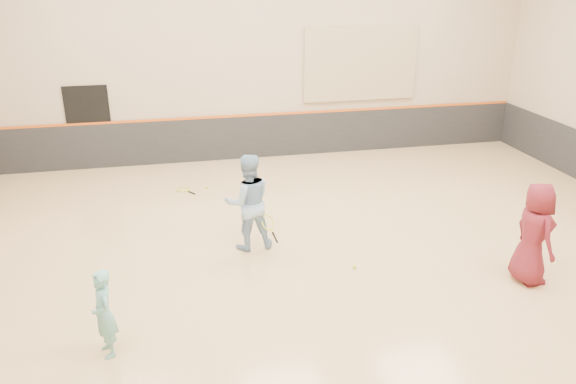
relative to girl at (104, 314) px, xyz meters
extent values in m
cube|color=tan|center=(3.53, 2.13, -0.74)|extent=(15.00, 12.00, 0.20)
cube|color=#C2AB8D|center=(3.53, 8.14, 2.36)|extent=(15.00, 0.02, 6.00)
cube|color=#C2AB8D|center=(3.53, -3.88, 2.36)|extent=(15.00, 0.02, 6.00)
cube|color=#232326|center=(3.53, 8.10, -0.04)|extent=(14.90, 0.04, 1.20)
cube|color=#D85914|center=(3.53, 8.09, 0.58)|extent=(14.90, 0.03, 0.06)
cube|color=tan|center=(6.33, 8.08, 1.86)|extent=(3.20, 0.08, 2.00)
cube|color=black|center=(-0.97, 8.11, 0.46)|extent=(1.10, 0.05, 2.20)
imported|color=#67B3B3|center=(0.00, 0.00, 0.00)|extent=(0.44, 0.54, 1.28)
imported|color=#89AED4|center=(2.37, 2.73, 0.29)|extent=(0.95, 0.76, 1.85)
imported|color=maroon|center=(6.80, 0.52, 0.24)|extent=(0.57, 0.87, 1.76)
sphere|color=#CCD331|center=(4.06, 1.52, -0.60)|extent=(0.07, 0.07, 0.07)
sphere|color=#DFEF37|center=(7.04, 0.44, 0.49)|extent=(0.07, 0.07, 0.07)
sphere|color=yellow|center=(1.81, 5.98, -0.60)|extent=(0.07, 0.07, 0.07)
camera|label=1|loc=(1.07, -6.76, 4.31)|focal=35.00mm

